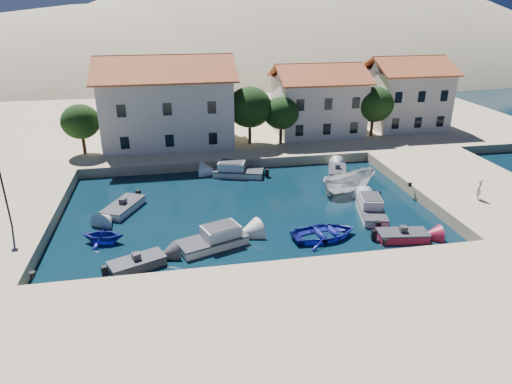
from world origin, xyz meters
TOP-DOWN VIEW (x-y plane):
  - ground at (0.00, 0.00)m, footprint 400.00×400.00m
  - quay_south at (0.00, -6.00)m, footprint 52.00×12.00m
  - quay_east at (20.50, 10.00)m, footprint 11.00×20.00m
  - quay_west at (-19.00, 10.00)m, footprint 8.00×20.00m
  - quay_north at (2.00, 38.00)m, footprint 80.00×36.00m
  - hills at (20.64, 123.62)m, footprint 254.00×176.00m
  - building_left at (-6.00, 28.00)m, footprint 14.70×9.45m
  - building_mid at (12.00, 29.00)m, footprint 10.50×8.40m
  - building_right at (24.00, 30.00)m, footprint 9.45×8.40m
  - trees at (4.51, 25.46)m, footprint 37.30×5.30m
  - lamppost at (-17.50, 8.00)m, footprint 0.35×0.25m
  - bollards at (2.80, 3.87)m, footprint 29.36×9.56m
  - motorboat_grey_sw at (-8.44, 2.41)m, footprint 3.92×2.87m
  - cabin_cruiser_south at (-3.32, 4.33)m, footprint 5.33×3.63m
  - rowboat_south at (4.90, 4.10)m, footprint 5.38×4.15m
  - motorboat_red_se at (10.42, 2.81)m, footprint 3.79×2.07m
  - cabin_cruiser_east at (9.83, 6.99)m, footprint 2.88×4.96m
  - boat_east at (9.77, 12.00)m, footprint 5.80×3.37m
  - motorboat_white_ne at (10.43, 16.66)m, footprint 2.73×3.95m
  - rowboat_west at (-11.03, 6.32)m, footprint 3.46×3.16m
  - motorboat_white_west at (-10.05, 11.70)m, footprint 3.59×4.67m
  - cabin_cruiser_north at (0.57, 18.08)m, footprint 5.31×3.42m
  - pedestrian at (18.79, 6.43)m, footprint 0.74×0.74m

SIDE VIEW (x-z plane):
  - hills at x=20.64m, z-range -72.90..26.10m
  - ground at x=0.00m, z-range 0.00..0.00m
  - rowboat_south at x=4.90m, z-range -0.51..0.51m
  - boat_east at x=9.77m, z-range -1.05..1.05m
  - rowboat_west at x=-11.03m, z-range -0.78..0.78m
  - motorboat_white_west at x=-10.05m, z-range -0.33..0.92m
  - motorboat_white_ne at x=10.43m, z-range -0.33..0.92m
  - motorboat_red_se at x=10.42m, z-range -0.33..0.92m
  - motorboat_grey_sw at x=-8.44m, z-range -0.33..0.92m
  - cabin_cruiser_east at x=9.83m, z-range -0.32..1.28m
  - cabin_cruiser_south at x=-3.32m, z-range -0.32..1.28m
  - cabin_cruiser_north at x=0.57m, z-range -0.32..1.28m
  - quay_south at x=0.00m, z-range 0.00..1.00m
  - quay_east at x=20.50m, z-range 0.00..1.00m
  - quay_west at x=-19.00m, z-range 0.00..1.00m
  - quay_north at x=2.00m, z-range 0.00..1.00m
  - bollards at x=2.80m, z-range 1.00..1.30m
  - pedestrian at x=18.79m, z-range 1.00..2.72m
  - lamppost at x=-17.50m, z-range 1.64..7.87m
  - trees at x=4.51m, z-range 1.61..8.06m
  - building_mid at x=12.00m, z-range 1.07..9.37m
  - building_right at x=24.00m, z-range 1.07..9.87m
  - building_left at x=-6.00m, z-range 1.09..10.79m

